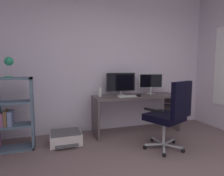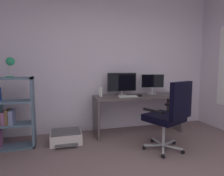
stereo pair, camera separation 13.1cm
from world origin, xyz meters
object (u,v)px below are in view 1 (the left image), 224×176
Objects in this scene: desk at (136,104)px; office_chair at (170,113)px; monitor_secondary at (151,82)px; desk_lamp at (9,63)px; keyboard at (127,96)px; computer_mouse at (139,95)px; desktop_speaker at (100,92)px; bookshelf at (3,116)px; printer at (66,138)px; monitor_main at (121,83)px.

office_chair is at bearing -83.03° from desk.
monitor_secondary is at bearing 76.62° from office_chair.
monitor_secondary is at bearing 6.57° from desk_lamp.
monitor_secondary reaches higher than keyboard.
desk is 3.50× the size of monitor_secondary.
monitor_secondary is 1.16m from office_chair.
computer_mouse is 0.86m from office_chair.
computer_mouse is 0.59× the size of desktop_speaker.
monitor_secondary is 1.57× the size of desk_lamp.
printer is at bearing -0.32° from bookshelf.
desktop_speaker is at bearing 8.85° from bookshelf.
desk is 1.56× the size of office_chair.
computer_mouse is at bearing 2.98° from printer.
monitor_secondary is 1.42× the size of keyboard.
bookshelf is at bearing -175.59° from desk.
monitor_secondary is at bearing 36.21° from computer_mouse.
monitor_main reaches higher than keyboard.
desk is 0.77m from desktop_speaker.
desk is at bearing -5.37° from desktop_speaker.
keyboard reaches higher than printer.
desk_lamp is at bearing 179.69° from printer.
desk_lamp is (-1.45, -0.24, 0.53)m from desktop_speaker.
keyboard is at bearing -20.67° from desktop_speaker.
monitor_main is 5.77× the size of computer_mouse.
bookshelf is at bearing -171.71° from monitor_main.
monitor_secondary reaches higher than desktop_speaker.
bookshelf is at bearing -173.10° from computer_mouse.
keyboard is (-0.62, -0.23, -0.24)m from monitor_secondary.
keyboard is 2.05m from bookshelf.
monitor_secondary is at bearing 21.56° from keyboard.
computer_mouse is (-0.01, -0.11, 0.20)m from desk.
office_chair is 3.53× the size of desk_lamp.
desktop_speaker is at bearing 129.44° from office_chair.
bookshelf is at bearing -173.73° from monitor_secondary.
monitor_main is 0.33m from keyboard.
bookshelf is (-2.29, -0.18, -0.01)m from desk.
office_chair is 0.96× the size of bookshelf.
computer_mouse is at bearing 98.30° from office_chair.
monitor_secondary is 0.70m from keyboard.
monitor_secondary is 2.83× the size of desktop_speaker.
computer_mouse is 0.20× the size of printer.
office_chair is (0.40, -1.06, -0.38)m from monitor_main.
monitor_main is 0.51× the size of bookshelf.
computer_mouse is at bearing -38.87° from monitor_main.
monitor_secondary reaches higher than computer_mouse.
office_chair reaches higher than computer_mouse.
monitor_secondary is 1.98m from printer.
bookshelf is 2.20× the size of printer.
desk_lamp is at bearing -175.33° from desk.
desk_lamp reaches higher than printer.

